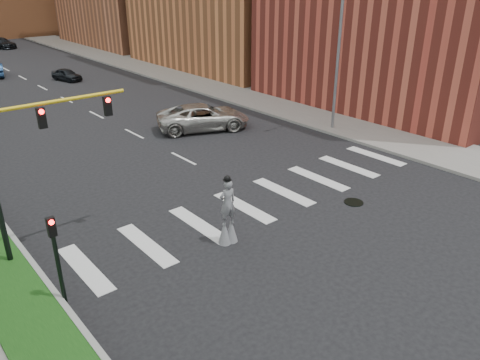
% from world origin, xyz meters
% --- Properties ---
extents(ground_plane, '(160.00, 160.00, 0.00)m').
position_xyz_m(ground_plane, '(0.00, 0.00, 0.00)').
color(ground_plane, black).
rests_on(ground_plane, ground).
extents(sidewalk_right, '(5.00, 90.00, 0.18)m').
position_xyz_m(sidewalk_right, '(12.50, 25.00, 0.09)').
color(sidewalk_right, slate).
rests_on(sidewalk_right, ground).
extents(manhole, '(0.90, 0.90, 0.04)m').
position_xyz_m(manhole, '(3.00, -2.00, 0.02)').
color(manhole, black).
rests_on(manhole, ground).
extents(streetlight, '(2.05, 0.20, 9.00)m').
position_xyz_m(streetlight, '(10.90, 6.00, 4.90)').
color(streetlight, slate).
rests_on(streetlight, ground).
extents(traffic_signal, '(5.30, 0.23, 6.20)m').
position_xyz_m(traffic_signal, '(-9.78, 3.00, 4.15)').
color(traffic_signal, black).
rests_on(traffic_signal, ground).
extents(secondary_signal, '(0.25, 0.21, 3.23)m').
position_xyz_m(secondary_signal, '(-10.30, -0.50, 1.95)').
color(secondary_signal, black).
rests_on(secondary_signal, ground).
extents(stilt_performer, '(0.84, 0.56, 2.94)m').
position_xyz_m(stilt_performer, '(-3.78, -0.93, 1.21)').
color(stilt_performer, black).
rests_on(stilt_performer, ground).
extents(suv_crossing, '(6.95, 5.16, 1.75)m').
position_xyz_m(suv_crossing, '(4.22, 11.82, 0.88)').
color(suv_crossing, '#B7B4AD').
rests_on(suv_crossing, ground).
extents(car_near, '(2.31, 3.76, 1.20)m').
position_xyz_m(car_near, '(3.04, 33.60, 0.60)').
color(car_near, black).
rests_on(car_near, ground).
extents(car_far, '(3.57, 5.45, 1.47)m').
position_xyz_m(car_far, '(4.21, 61.20, 0.73)').
color(car_far, black).
rests_on(car_far, ground).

